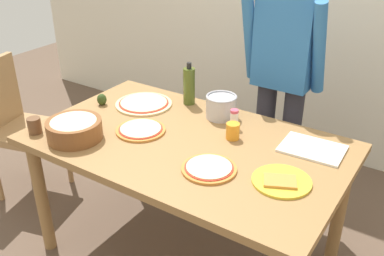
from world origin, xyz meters
TOP-DOWN VIEW (x-y plane):
  - ground at (0.00, 0.00)m, footprint 8.00×8.00m
  - dining_table at (0.00, 0.00)m, footprint 1.60×0.96m
  - person_cook at (0.19, 0.76)m, footprint 0.49×0.25m
  - chair_wooden_left at (-1.32, -0.08)m, footprint 0.49×0.49m
  - pizza_raw_on_board at (-0.46, 0.22)m, footprint 0.34×0.34m
  - pizza_cooked_on_tray at (-0.26, -0.05)m, footprint 0.26×0.26m
  - pizza_second_cooked at (0.24, -0.17)m, footprint 0.25×0.25m
  - plate_with_slice at (0.55, -0.09)m, footprint 0.26×0.26m
  - popcorn_bowl at (-0.49, -0.29)m, footprint 0.28×0.28m
  - olive_oil_bottle at (-0.24, 0.39)m, footprint 0.07×0.07m
  - steel_pot at (0.01, 0.33)m, footprint 0.17×0.17m
  - cup_orange at (0.18, 0.15)m, footprint 0.07×0.07m
  - cup_small_brown at (-0.71, -0.37)m, footprint 0.07×0.07m
  - salt_shaker at (0.13, 0.26)m, footprint 0.04×0.04m
  - cutting_board_white at (0.57, 0.26)m, footprint 0.31×0.23m
  - avocado at (-0.67, 0.09)m, footprint 0.06×0.06m

SIDE VIEW (x-z plane):
  - ground at x=0.00m, z-range 0.00..0.00m
  - chair_wooden_left at x=-1.32m, z-range 0.07..1.02m
  - dining_table at x=0.00m, z-range 0.29..1.05m
  - cutting_board_white at x=0.57m, z-range 0.76..0.77m
  - plate_with_slice at x=0.55m, z-range 0.76..0.78m
  - pizza_raw_on_board at x=-0.46m, z-range 0.76..0.78m
  - pizza_second_cooked at x=0.24m, z-range 0.76..0.78m
  - pizza_cooked_on_tray at x=-0.26m, z-range 0.76..0.78m
  - avocado at x=-0.67m, z-range 0.76..0.83m
  - cup_orange at x=0.18m, z-range 0.76..0.84m
  - cup_small_brown at x=-0.71m, z-range 0.76..0.84m
  - salt_shaker at x=0.13m, z-range 0.76..0.87m
  - popcorn_bowl at x=-0.49m, z-range 0.76..0.88m
  - steel_pot at x=0.01m, z-range 0.76..0.89m
  - olive_oil_bottle at x=-0.24m, z-range 0.75..1.00m
  - person_cook at x=0.19m, z-range 0.13..1.75m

